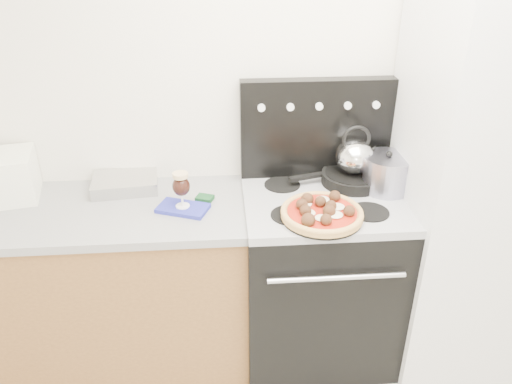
{
  "coord_description": "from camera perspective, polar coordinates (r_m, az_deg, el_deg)",
  "views": [
    {
      "loc": [
        -0.41,
        -0.88,
        2.06
      ],
      "look_at": [
        -0.25,
        1.05,
        1.03
      ],
      "focal_mm": 35.0,
      "sensor_mm": 36.0,
      "label": 1
    }
  ],
  "objects": [
    {
      "name": "stove_body",
      "position": [
        2.66,
        7.07,
        -9.79
      ],
      "size": [
        0.76,
        0.65,
        0.88
      ],
      "primitive_type": "cube",
      "color": "black",
      "rests_on": "ground"
    },
    {
      "name": "fridge",
      "position": [
        2.6,
        23.16,
        0.25
      ],
      "size": [
        0.64,
        0.68,
        1.9
      ],
      "primitive_type": "cube",
      "color": "silver",
      "rests_on": "ground"
    },
    {
      "name": "beer_glass",
      "position": [
        2.29,
        -8.52,
        0.26
      ],
      "size": [
        0.09,
        0.09,
        0.18
      ],
      "primitive_type": null,
      "rotation": [
        0.0,
        0.0,
        -0.1
      ],
      "color": "black",
      "rests_on": "oven_mitt"
    },
    {
      "name": "room_shell",
      "position": [
        1.48,
        12.21,
        -5.92
      ],
      "size": [
        3.52,
        3.01,
        2.52
      ],
      "color": "beige",
      "rests_on": "ground"
    },
    {
      "name": "base_cabinet",
      "position": [
        2.72,
        -17.0,
        -10.41
      ],
      "size": [
        1.45,
        0.6,
        0.86
      ],
      "primitive_type": "cube",
      "color": "brown",
      "rests_on": "ground"
    },
    {
      "name": "tea_kettle",
      "position": [
        2.5,
        11.24,
        4.31
      ],
      "size": [
        0.22,
        0.22,
        0.21
      ],
      "primitive_type": null,
      "rotation": [
        0.0,
        0.0,
        -0.18
      ],
      "color": "#B9B5CB",
      "rests_on": "skillet"
    },
    {
      "name": "stock_pot",
      "position": [
        2.5,
        14.7,
        1.98
      ],
      "size": [
        0.27,
        0.27,
        0.17
      ],
      "primitive_type": "cylinder",
      "rotation": [
        0.0,
        0.0,
        -0.17
      ],
      "color": "#9F9EB4",
      "rests_on": "cooktop"
    },
    {
      "name": "countertop",
      "position": [
        2.47,
        -18.43,
        -2.16
      ],
      "size": [
        1.48,
        0.63,
        0.04
      ],
      "primitive_type": "cube",
      "color": "gray",
      "rests_on": "base_cabinet"
    },
    {
      "name": "oven_mitt",
      "position": [
        2.34,
        -8.35,
        -1.85
      ],
      "size": [
        0.26,
        0.21,
        0.02
      ],
      "primitive_type": "cube",
      "rotation": [
        0.0,
        0.0,
        -0.37
      ],
      "color": "#292EA6",
      "rests_on": "countertop"
    },
    {
      "name": "skillet",
      "position": [
        2.55,
        10.97,
        1.59
      ],
      "size": [
        0.38,
        0.38,
        0.06
      ],
      "primitive_type": "cylinder",
      "rotation": [
        0.0,
        0.0,
        0.27
      ],
      "color": "black",
      "rests_on": "cooktop"
    },
    {
      "name": "cooktop",
      "position": [
        2.41,
        7.7,
        -1.11
      ],
      "size": [
        0.76,
        0.65,
        0.04
      ],
      "primitive_type": "cube",
      "color": "#ADADB2",
      "rests_on": "stove_body"
    },
    {
      "name": "pizza_pan",
      "position": [
        2.23,
        7.5,
        -2.9
      ],
      "size": [
        0.42,
        0.42,
        0.01
      ],
      "primitive_type": "cylinder",
      "rotation": [
        0.0,
        0.0,
        -0.21
      ],
      "color": "black",
      "rests_on": "cooktop"
    },
    {
      "name": "backguard",
      "position": [
        2.54,
        6.86,
        7.24
      ],
      "size": [
        0.76,
        0.08,
        0.5
      ],
      "primitive_type": "cube",
      "color": "black",
      "rests_on": "cooktop"
    },
    {
      "name": "pizza",
      "position": [
        2.21,
        7.55,
        -2.2
      ],
      "size": [
        0.41,
        0.41,
        0.05
      ],
      "primitive_type": null,
      "rotation": [
        0.0,
        0.0,
        -0.15
      ],
      "color": "tan",
      "rests_on": "pizza_pan"
    },
    {
      "name": "foil_sheet",
      "position": [
        2.58,
        -14.72,
        1.01
      ],
      "size": [
        0.34,
        0.26,
        0.06
      ],
      "primitive_type": "cube",
      "rotation": [
        0.0,
        0.0,
        0.11
      ],
      "color": "silver",
      "rests_on": "countertop"
    }
  ]
}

